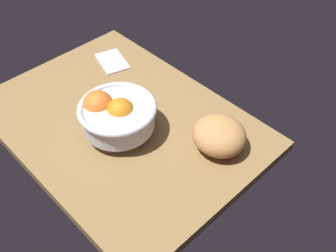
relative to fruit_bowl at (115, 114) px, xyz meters
The scene contains 4 objects.
ground_plane 8.92cm from the fruit_bowl, 54.27° to the right, with size 77.49×56.14×3.00cm, color olive.
fruit_bowl is the anchor object (origin of this frame).
bread_loaf 27.85cm from the fruit_bowl, 146.16° to the right, with size 14.29×13.59×8.73cm, color tan.
napkin_folded 32.87cm from the fruit_bowl, 35.73° to the right, with size 12.41×8.12×0.81cm, color silver.
Camera 1 is at (-67.36, 46.70, 79.05)cm, focal length 42.78 mm.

